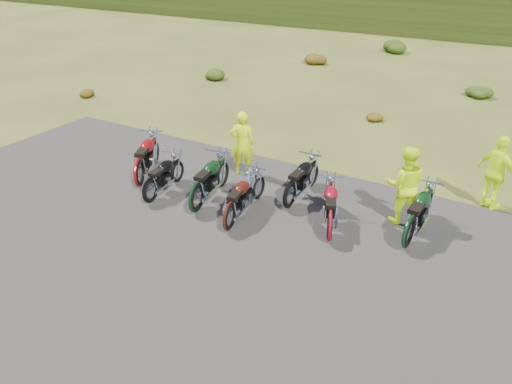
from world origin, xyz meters
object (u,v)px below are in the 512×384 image
Objects in this scene: motorcycle_3 at (232,221)px; motorcycle_7 at (406,248)px; person_middle at (242,144)px; motorcycle_0 at (152,203)px.

motorcycle_3 is 4.10m from motorcycle_7.
motorcycle_7 is at bearing 139.65° from person_middle.
person_middle is (1.12, 2.69, 0.94)m from motorcycle_0.
motorcycle_0 is 2.33m from motorcycle_3.
motorcycle_3 is 1.05× the size of person_middle.
motorcycle_7 is 1.17× the size of person_middle.
motorcycle_3 is (2.32, 0.24, 0.00)m from motorcycle_0.
motorcycle_7 is at bearing -85.20° from motorcycle_0.
person_middle reaches higher than motorcycle_7.
motorcycle_0 is 0.98× the size of motorcycle_3.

